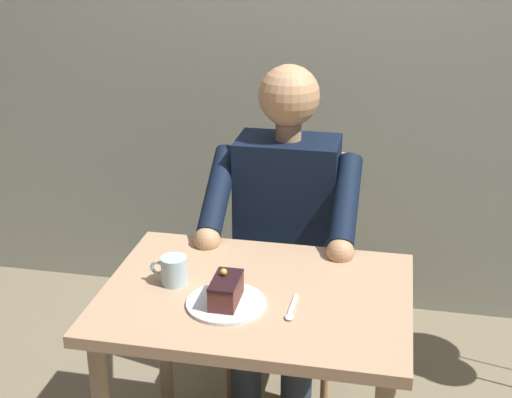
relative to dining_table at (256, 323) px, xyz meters
name	(u,v)px	position (x,y,z in m)	size (l,w,h in m)	color
dining_table	(256,323)	(0.00, 0.00, 0.00)	(0.90, 0.66, 0.73)	tan
chair	(290,259)	(0.00, -0.66, -0.12)	(0.42, 0.42, 0.91)	tan
seated_person	(283,238)	(0.00, -0.49, 0.05)	(0.53, 0.58, 1.28)	black
dessert_plate	(226,303)	(0.07, 0.09, 0.11)	(0.23, 0.23, 0.01)	white
cake_slice	(226,290)	(0.07, 0.09, 0.15)	(0.07, 0.14, 0.09)	#582C25
coffee_cup	(174,269)	(0.25, 0.00, 0.15)	(0.11, 0.08, 0.09)	#ABCCD3
dessert_spoon	(291,311)	(-0.12, 0.09, 0.11)	(0.03, 0.14, 0.01)	silver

